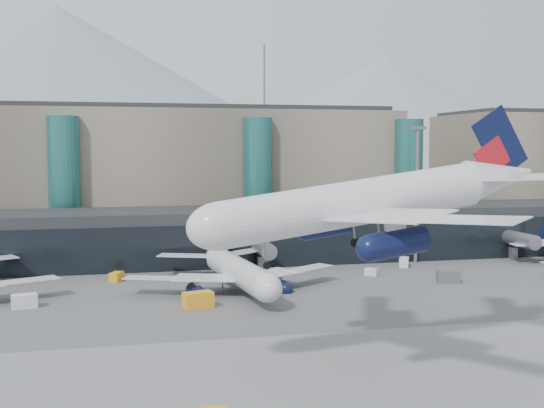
{
  "coord_description": "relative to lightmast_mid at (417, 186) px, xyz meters",
  "views": [
    {
      "loc": [
        -24.69,
        -69.76,
        21.71
      ],
      "look_at": [
        -1.39,
        32.0,
        12.99
      ],
      "focal_mm": 45.0,
      "sensor_mm": 36.0,
      "label": 1
    }
  ],
  "objects": [
    {
      "name": "terminal_main",
      "position": [
        -55.0,
        42.0,
        1.03
      ],
      "size": [
        130.0,
        30.0,
        31.0
      ],
      "color": "gray",
      "rests_on": "ground"
    },
    {
      "name": "veh_d",
      "position": [
        -3.92,
        -3.7,
        -13.57
      ],
      "size": [
        2.77,
        3.37,
        1.7
      ],
      "primitive_type": "cube",
      "rotation": [
        0.0,
        0.0,
        1.1
      ],
      "color": "silver",
      "rests_on": "ground"
    },
    {
      "name": "runway_strip",
      "position": [
        -30.0,
        -63.0,
        -14.4
      ],
      "size": [
        400.0,
        40.0,
        0.04
      ],
      "primitive_type": "cube",
      "color": "slate",
      "rests_on": "ground"
    },
    {
      "name": "lightmast_mid",
      "position": [
        0.0,
        0.0,
        0.0
      ],
      "size": [
        3.0,
        1.2,
        25.6
      ],
      "color": "slate",
      "rests_on": "ground"
    },
    {
      "name": "concourse",
      "position": [
        -30.02,
        9.73,
        -9.45
      ],
      "size": [
        170.0,
        27.0,
        10.0
      ],
      "color": "black",
      "rests_on": "ground"
    },
    {
      "name": "veh_a",
      "position": [
        -67.15,
        -21.88,
        -13.48
      ],
      "size": [
        3.63,
        2.5,
        1.87
      ],
      "primitive_type": "cube",
      "rotation": [
        0.0,
        0.0,
        0.2
      ],
      "color": "silver",
      "rests_on": "ground"
    },
    {
      "name": "teal_towers",
      "position": [
        -44.99,
        26.01,
        -0.41
      ],
      "size": [
        116.4,
        19.4,
        46.0
      ],
      "color": "#256862",
      "rests_on": "ground"
    },
    {
      "name": "veh_g",
      "position": [
        -12.8,
        -10.3,
        -13.81
      ],
      "size": [
        2.39,
        2.29,
        1.22
      ],
      "primitive_type": "cube",
      "rotation": [
        0.0,
        0.0,
        -0.7
      ],
      "color": "silver",
      "rests_on": "ground"
    },
    {
      "name": "veh_h",
      "position": [
        -44.21,
        -27.16,
        -13.33
      ],
      "size": [
        4.36,
        3.04,
        2.19
      ],
      "primitive_type": "cube",
      "rotation": [
        0.0,
        0.0,
        0.26
      ],
      "color": "orange",
      "rests_on": "ground"
    },
    {
      "name": "runway_markings",
      "position": [
        -30.0,
        -63.0,
        -14.37
      ],
      "size": [
        128.0,
        1.0,
        0.02
      ],
      "color": "gold",
      "rests_on": "ground"
    },
    {
      "name": "mountain_ridge",
      "position": [
        -14.03,
        332.0,
        31.33
      ],
      "size": [
        910.0,
        400.0,
        110.0
      ],
      "color": "gray",
      "rests_on": "ground"
    },
    {
      "name": "hero_jet",
      "position": [
        -29.08,
        -55.98,
        3.41
      ],
      "size": [
        38.22,
        38.41,
        12.45
      ],
      "rotation": [
        0.0,
        -0.12,
        0.12
      ],
      "color": "silver",
      "rests_on": "ground"
    },
    {
      "name": "ground",
      "position": [
        -30.0,
        -48.0,
        -14.42
      ],
      "size": [
        900.0,
        900.0,
        0.0
      ],
      "primitive_type": "plane",
      "color": "#515154",
      "rests_on": "ground"
    },
    {
      "name": "veh_b",
      "position": [
        -54.99,
        -5.88,
        -13.67
      ],
      "size": [
        2.58,
        3.02,
        1.49
      ],
      "primitive_type": "cube",
      "rotation": [
        0.0,
        0.0,
        1.11
      ],
      "color": "orange",
      "rests_on": "ground"
    },
    {
      "name": "jet_parked_mid",
      "position": [
        -37.45,
        -15.58,
        -10.13
      ],
      "size": [
        34.99,
        34.88,
        11.35
      ],
      "rotation": [
        0.0,
        0.0,
        1.69
      ],
      "color": "silver",
      "rests_on": "ground"
    },
    {
      "name": "veh_c",
      "position": [
        -2.94,
        -18.76,
        -13.44
      ],
      "size": [
        3.88,
        2.72,
        1.95
      ],
      "primitive_type": "cube",
      "rotation": [
        0.0,
        0.0,
        -0.27
      ],
      "color": "#4F4F54",
      "rests_on": "ground"
    }
  ]
}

